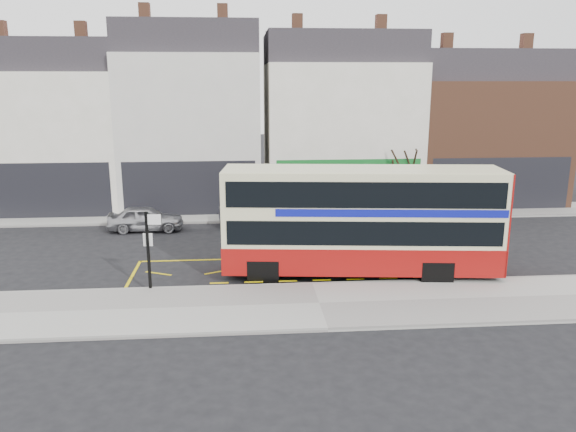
{
  "coord_description": "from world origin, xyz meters",
  "views": [
    {
      "loc": [
        -2.54,
        -20.15,
        7.63
      ],
      "look_at": [
        -0.72,
        2.0,
        2.18
      ],
      "focal_mm": 35.0,
      "sensor_mm": 36.0,
      "label": 1
    }
  ],
  "objects": [
    {
      "name": "bus_stop_post",
      "position": [
        -5.94,
        -0.4,
        1.89
      ],
      "size": [
        0.71,
        0.14,
        2.89
      ],
      "rotation": [
        0.0,
        0.0,
        -0.06
      ],
      "color": "black",
      "rests_on": "pavement"
    },
    {
      "name": "double_decker_bus",
      "position": [
        2.09,
        0.81,
        2.25
      ],
      "size": [
        10.93,
        3.59,
        4.29
      ],
      "rotation": [
        0.0,
        0.0,
        -0.11
      ],
      "color": "beige",
      "rests_on": "ground"
    },
    {
      "name": "far_pavement",
      "position": [
        0.0,
        11.0,
        0.07
      ],
      "size": [
        50.0,
        3.0,
        0.15
      ],
      "primitive_type": "cube",
      "color": "#9E9C95",
      "rests_on": "ground"
    },
    {
      "name": "terrace_far_left",
      "position": [
        -13.5,
        14.99,
        4.82
      ],
      "size": [
        8.0,
        8.01,
        10.8
      ],
      "color": "white",
      "rests_on": "ground"
    },
    {
      "name": "ground",
      "position": [
        0.0,
        0.0,
        0.0
      ],
      "size": [
        120.0,
        120.0,
        0.0
      ],
      "primitive_type": "plane",
      "color": "black",
      "rests_on": "ground"
    },
    {
      "name": "street_tree_right",
      "position": [
        6.57,
        10.82,
        3.29
      ],
      "size": [
        2.24,
        2.24,
        4.84
      ],
      "color": "black",
      "rests_on": "ground"
    },
    {
      "name": "pavement",
      "position": [
        0.0,
        -2.3,
        0.07
      ],
      "size": [
        40.0,
        4.0,
        0.15
      ],
      "primitive_type": "cube",
      "color": "#9E9C95",
      "rests_on": "ground"
    },
    {
      "name": "car_white",
      "position": [
        7.25,
        8.48,
        0.77
      ],
      "size": [
        5.38,
        2.42,
        1.53
      ],
      "primitive_type": "imported",
      "rotation": [
        0.0,
        0.0,
        1.52
      ],
      "color": "#BABABA",
      "rests_on": "ground"
    },
    {
      "name": "car_grey",
      "position": [
        -1.78,
        9.01,
        0.67
      ],
      "size": [
        4.22,
        1.85,
        1.35
      ],
      "primitive_type": "imported",
      "rotation": [
        0.0,
        0.0,
        1.68
      ],
      "color": "#3D3E44",
      "rests_on": "ground"
    },
    {
      "name": "terrace_left",
      "position": [
        -5.5,
        14.99,
        5.32
      ],
      "size": [
        8.0,
        8.01,
        11.8
      ],
      "color": "beige",
      "rests_on": "ground"
    },
    {
      "name": "road_markings",
      "position": [
        0.0,
        1.6,
        0.01
      ],
      "size": [
        14.0,
        3.4,
        0.01
      ],
      "primitive_type": null,
      "color": "#D5BC0B",
      "rests_on": "ground"
    },
    {
      "name": "terrace_green_shop",
      "position": [
        3.5,
        14.99,
        5.07
      ],
      "size": [
        9.0,
        8.01,
        11.3
      ],
      "color": "white",
      "rests_on": "ground"
    },
    {
      "name": "car_silver",
      "position": [
        -7.56,
        8.33,
        0.65
      ],
      "size": [
        3.82,
        1.58,
        1.3
      ],
      "primitive_type": "imported",
      "rotation": [
        0.0,
        0.0,
        1.58
      ],
      "color": "#A4A4A8",
      "rests_on": "ground"
    },
    {
      "name": "kerb",
      "position": [
        0.0,
        -0.38,
        0.07
      ],
      "size": [
        40.0,
        0.15,
        0.15
      ],
      "primitive_type": "cube",
      "color": "gray",
      "rests_on": "ground"
    },
    {
      "name": "terrace_right",
      "position": [
        12.5,
        14.99,
        4.57
      ],
      "size": [
        9.0,
        8.01,
        10.3
      ],
      "color": "brown",
      "rests_on": "ground"
    }
  ]
}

